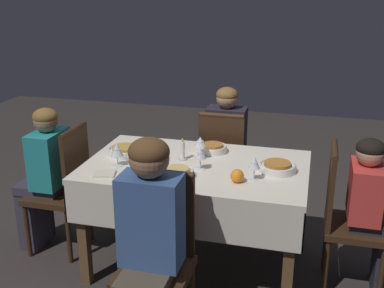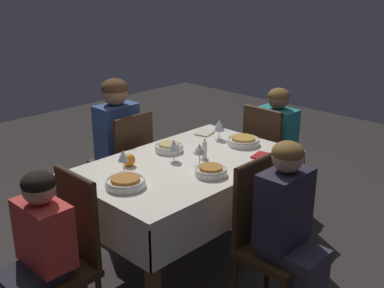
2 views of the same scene
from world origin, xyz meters
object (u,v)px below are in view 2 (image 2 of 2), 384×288
at_px(bowl_west, 125,182).
at_px(person_child_red, 35,259).
at_px(chair_north, 127,167).
at_px(chair_east, 268,158).
at_px(person_child_dark, 292,232).
at_px(bowl_east, 243,141).
at_px(napkin_red_folded, 204,133).
at_px(candle_centerpiece, 204,152).
at_px(wine_glass_north, 174,146).
at_px(napkin_spare_side, 260,156).
at_px(dining_table, 187,176).
at_px(person_adult_denim, 114,143).
at_px(wine_glass_east, 219,126).
at_px(chair_west, 64,254).
at_px(person_child_teal, 280,145).
at_px(bowl_north, 169,147).
at_px(wine_glass_south, 199,150).
at_px(orange_fruit, 129,160).
at_px(chair_south, 267,236).
at_px(bowl_south, 211,171).
at_px(wine_glass_west, 123,157).

bearing_deg(bowl_west, person_child_red, -179.41).
distance_m(chair_north, chair_east, 1.09).
xyz_separation_m(person_child_dark, bowl_east, (0.54, 0.76, 0.18)).
bearing_deg(chair_north, napkin_red_folded, 141.38).
height_order(chair_east, candle_centerpiece, chair_east).
relative_size(chair_east, person_child_red, 0.93).
xyz_separation_m(wine_glass_north, napkin_spare_side, (0.44, -0.35, -0.09)).
xyz_separation_m(dining_table, bowl_west, (-0.50, -0.02, 0.12)).
distance_m(person_adult_denim, wine_glass_east, 0.81).
relative_size(chair_west, person_child_teal, 0.89).
xyz_separation_m(bowl_north, wine_glass_east, (0.41, -0.08, 0.07)).
bearing_deg(bowl_west, wine_glass_south, -10.18).
relative_size(person_child_red, person_child_dark, 0.92).
bearing_deg(chair_north, orange_fruit, 54.03).
bearing_deg(person_adult_denim, candle_centerpiece, 94.62).
height_order(chair_south, bowl_west, chair_south).
bearing_deg(wine_glass_south, person_child_red, 175.54).
bearing_deg(person_child_dark, bowl_south, 90.46).
bearing_deg(bowl_south, chair_south, -89.36).
height_order(chair_south, person_child_teal, person_child_teal).
relative_size(chair_west, wine_glass_east, 6.08).
bearing_deg(napkin_red_folded, bowl_north, -169.85).
xyz_separation_m(wine_glass_south, napkin_spare_side, (0.40, -0.17, -0.10)).
height_order(wine_glass_north, bowl_south, wine_glass_north).
relative_size(bowl_east, bowl_south, 1.18).
distance_m(person_child_teal, bowl_west, 1.59).
bearing_deg(dining_table, bowl_south, -101.66).
bearing_deg(wine_glass_south, person_child_teal, 6.96).
xyz_separation_m(person_adult_denim, wine_glass_east, (0.43, -0.66, 0.18)).
bearing_deg(napkin_red_folded, person_child_dark, -115.54).
height_order(wine_glass_north, napkin_red_folded, wine_glass_north).
bearing_deg(bowl_south, person_adult_denim, 85.41).
height_order(person_child_dark, napkin_red_folded, person_child_dark).
distance_m(person_child_red, bowl_south, 1.07).
bearing_deg(napkin_spare_side, person_child_dark, -129.55).
distance_m(napkin_red_folded, napkin_spare_side, 0.58).
relative_size(chair_east, person_child_dark, 0.86).
height_order(dining_table, napkin_red_folded, napkin_red_folded).
distance_m(chair_north, candle_centerpiece, 0.77).
bearing_deg(chair_north, chair_south, 86.54).
xyz_separation_m(chair_west, bowl_west, (0.42, 0.01, 0.26)).
xyz_separation_m(dining_table, chair_south, (-0.05, -0.66, -0.14)).
bearing_deg(chair_south, bowl_east, 48.09).
bearing_deg(candle_centerpiece, wine_glass_west, 157.14).
distance_m(chair_north, person_child_teal, 1.22).
height_order(person_child_red, orange_fruit, person_child_red).
height_order(dining_table, chair_south, chair_south).
distance_m(wine_glass_north, candle_centerpiece, 0.20).
relative_size(bowl_north, bowl_west, 0.84).
distance_m(chair_west, wine_glass_west, 0.66).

